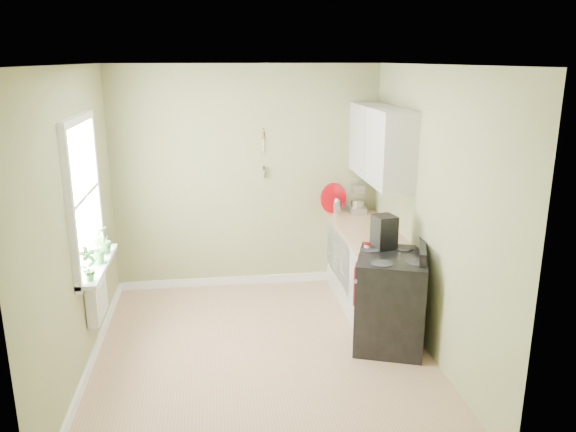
{
  "coord_description": "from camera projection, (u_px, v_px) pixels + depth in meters",
  "views": [
    {
      "loc": [
        -0.41,
        -4.84,
        2.75
      ],
      "look_at": [
        0.33,
        0.55,
        1.22
      ],
      "focal_mm": 35.0,
      "sensor_mm": 36.0,
      "label": 1
    }
  ],
  "objects": [
    {
      "name": "jar",
      "position": [
        367.0,
        246.0,
        5.58
      ],
      "size": [
        0.07,
        0.07,
        0.07
      ],
      "color": "beige",
      "rests_on": "countertop"
    },
    {
      "name": "plant_a",
      "position": [
        88.0,
        264.0,
        4.8
      ],
      "size": [
        0.2,
        0.19,
        0.31
      ],
      "primitive_type": "imported",
      "rotation": [
        0.0,
        0.0,
        0.65
      ],
      "color": "#2D6228",
      "rests_on": "window_sill"
    },
    {
      "name": "countertop",
      "position": [
        368.0,
        230.0,
        6.29
      ],
      "size": [
        0.64,
        1.6,
        0.04
      ],
      "primitive_type": "cube",
      "color": "tan",
      "rests_on": "base_cabinets"
    },
    {
      "name": "wall_right",
      "position": [
        431.0,
        213.0,
        5.26
      ],
      "size": [
        0.02,
        3.6,
        2.7
      ],
      "primitive_type": "cube",
      "color": "#919565",
      "rests_on": "floor"
    },
    {
      "name": "window_sill",
      "position": [
        98.0,
        265.0,
        5.26
      ],
      "size": [
        0.18,
        1.14,
        0.04
      ],
      "primitive_type": "cube",
      "color": "white",
      "rests_on": "wall_left"
    },
    {
      "name": "floor",
      "position": [
        262.0,
        355.0,
        5.41
      ],
      "size": [
        3.2,
        3.6,
        0.02
      ],
      "primitive_type": "cube",
      "color": "#A27B5A",
      "rests_on": "ground"
    },
    {
      "name": "stove",
      "position": [
        391.0,
        300.0,
        5.5
      ],
      "size": [
        0.9,
        0.93,
        1.05
      ],
      "color": "black",
      "rests_on": "floor"
    },
    {
      "name": "upper_cabinets",
      "position": [
        380.0,
        144.0,
        6.15
      ],
      "size": [
        0.35,
        1.4,
        0.8
      ],
      "primitive_type": "cube",
      "color": "silver",
      "rests_on": "wall_right"
    },
    {
      "name": "wall_left",
      "position": [
        75.0,
        227.0,
        4.84
      ],
      "size": [
        0.02,
        3.6,
        2.7
      ],
      "primitive_type": "cube",
      "color": "#919565",
      "rests_on": "floor"
    },
    {
      "name": "red_tray",
      "position": [
        333.0,
        198.0,
        6.89
      ],
      "size": [
        0.37,
        0.2,
        0.37
      ],
      "primitive_type": "cylinder",
      "rotation": [
        1.45,
        0.0,
        0.4
      ],
      "color": "#AD020B",
      "rests_on": "countertop"
    },
    {
      "name": "kettle",
      "position": [
        336.0,
        205.0,
        6.92
      ],
      "size": [
        0.18,
        0.11,
        0.19
      ],
      "color": "silver",
      "rests_on": "countertop"
    },
    {
      "name": "base_cabinets",
      "position": [
        367.0,
        268.0,
        6.42
      ],
      "size": [
        0.6,
        1.6,
        0.87
      ],
      "primitive_type": "cube",
      "color": "silver",
      "rests_on": "floor"
    },
    {
      "name": "window",
      "position": [
        83.0,
        196.0,
        5.07
      ],
      "size": [
        0.06,
        1.14,
        1.44
      ],
      "color": "white",
      "rests_on": "wall_left"
    },
    {
      "name": "plant_c",
      "position": [
        103.0,
        239.0,
        5.5
      ],
      "size": [
        0.19,
        0.19,
        0.28
      ],
      "primitive_type": "imported",
      "rotation": [
        0.0,
        0.0,
        4.48
      ],
      "color": "#2D6228",
      "rests_on": "window_sill"
    },
    {
      "name": "stand_mixer",
      "position": [
        356.0,
        198.0,
        6.96
      ],
      "size": [
        0.21,
        0.34,
        0.4
      ],
      "color": "#B2B2B7",
      "rests_on": "countertop"
    },
    {
      "name": "wall_back",
      "position": [
        247.0,
        179.0,
        6.77
      ],
      "size": [
        3.2,
        0.02,
        2.7
      ],
      "primitive_type": "cube",
      "color": "#919565",
      "rests_on": "floor"
    },
    {
      "name": "wall_utensils",
      "position": [
        264.0,
        161.0,
        6.71
      ],
      "size": [
        0.02,
        0.14,
        0.58
      ],
      "color": "tan",
      "rests_on": "wall_back"
    },
    {
      "name": "plant_b",
      "position": [
        97.0,
        248.0,
        5.22
      ],
      "size": [
        0.17,
        0.19,
        0.3
      ],
      "primitive_type": "imported",
      "rotation": [
        0.0,
        0.0,
        1.81
      ],
      "color": "#2D6228",
      "rests_on": "window_sill"
    },
    {
      "name": "ceiling",
      "position": [
        258.0,
        63.0,
        4.68
      ],
      "size": [
        3.2,
        3.6,
        0.02
      ],
      "primitive_type": "cube",
      "color": "white",
      "rests_on": "wall_back"
    },
    {
      "name": "coffee_maker",
      "position": [
        384.0,
        233.0,
        5.57
      ],
      "size": [
        0.24,
        0.25,
        0.35
      ],
      "color": "black",
      "rests_on": "countertop"
    },
    {
      "name": "radiator",
      "position": [
        97.0,
        300.0,
        5.3
      ],
      "size": [
        0.12,
        0.5,
        0.35
      ],
      "primitive_type": "cube",
      "color": "white",
      "rests_on": "wall_left"
    }
  ]
}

